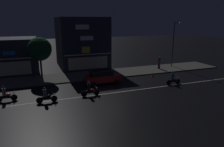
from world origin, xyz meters
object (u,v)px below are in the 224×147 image
Objects in this scene: motorcycle_following at (5,95)px; traffic_cone at (153,75)px; pedestrian_on_sidewalk at (159,63)px; parked_car_near_kerb at (102,77)px; motorcycle_lead at (90,90)px; motorcycle_trailing_far at (46,96)px; streetlamp_mid at (174,41)px; motorcycle_opposite_lane at (173,79)px.

motorcycle_following is 17.91m from traffic_cone.
pedestrian_on_sidewalk is 11.28m from parked_car_near_kerb.
motorcycle_lead is at bearing 84.02° from pedestrian_on_sidewalk.
motorcycle_following is at bearing 70.40° from pedestrian_on_sidewalk.
pedestrian_on_sidewalk is 1.03× the size of motorcycle_trailing_far.
streetlamp_mid is 8.29m from traffic_cone.
pedestrian_on_sidewalk is 15.13m from motorcycle_lead.
pedestrian_on_sidewalk is 1.03× the size of motorcycle_following.
motorcycle_lead is 1.00× the size of motorcycle_following.
parked_car_near_kerb is 4.40m from motorcycle_lead.
streetlamp_mid is 3.69× the size of motorcycle_trailing_far.
motorcycle_following is (-10.31, -2.20, -0.24)m from parked_car_near_kerb.
traffic_cone is (9.90, 4.28, -0.36)m from motorcycle_lead.
motorcycle_opposite_lane is (18.04, -1.10, 0.00)m from motorcycle_following.
traffic_cone is (-6.11, -3.92, -4.01)m from streetlamp_mid.
motorcycle_lead is 4.25m from motorcycle_trailing_far.
streetlamp_mid is 4.41m from pedestrian_on_sidewalk.
traffic_cone is at bearing -150.26° from motorcycle_lead.
streetlamp_mid is 14.65m from parked_car_near_kerb.
motorcycle_lead is 3.45× the size of traffic_cone.
motorcycle_following and motorcycle_trailing_far have the same top height.
motorcycle_trailing_far is at bearing 178.56° from motorcycle_opposite_lane.
parked_car_near_kerb is at bearing -174.71° from traffic_cone.
motorcycle_lead is at bearing 178.82° from motorcycle_trailing_far.
motorcycle_opposite_lane is at bearing -126.07° from streetlamp_mid.
motorcycle_lead is 7.90m from motorcycle_following.
motorcycle_opposite_lane is (-5.75, -7.90, -3.65)m from streetlamp_mid.
parked_car_near_kerb is (-13.48, -4.60, -3.41)m from streetlamp_mid.
pedestrian_on_sidewalk is 19.03m from motorcycle_trailing_far.
motorcycle_opposite_lane is at bearing 156.90° from parked_car_near_kerb.
streetlamp_mid is 12.74× the size of traffic_cone.
parked_car_near_kerb is at bearing -161.15° from streetlamp_mid.
motorcycle_trailing_far is 14.86m from traffic_cone.
pedestrian_on_sidewalk is 1.03× the size of motorcycle_opposite_lane.
streetlamp_mid is at bearing -162.39° from motorcycle_trailing_far.
pedestrian_on_sidewalk is at bearing -168.74° from streetlamp_mid.
traffic_cone is at bearing -174.71° from parked_car_near_kerb.
parked_car_near_kerb is at bearing 153.13° from motorcycle_opposite_lane.
parked_car_near_kerb is 2.26× the size of motorcycle_lead.
pedestrian_on_sidewalk is at bearing -160.59° from motorcycle_trailing_far.
motorcycle_lead is at bearing -152.90° from streetlamp_mid.
pedestrian_on_sidewalk reaches higher than traffic_cone.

